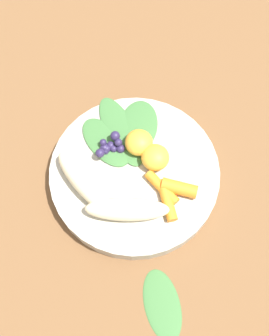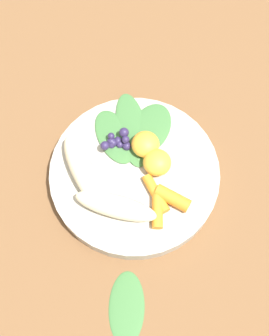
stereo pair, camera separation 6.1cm
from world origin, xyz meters
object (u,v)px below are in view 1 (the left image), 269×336
object	(u,v)px
bowl	(134,174)
orange_segment_near	(139,142)
banana_peeled_left	(127,209)
banana_peeled_right	(84,182)
kale_leaf_stray	(162,305)

from	to	relation	value
bowl	orange_segment_near	distance (m)	0.05
banana_peeled_left	banana_peeled_right	xyz separation A→B (m)	(-0.07, -0.02, 0.00)
bowl	banana_peeled_left	world-z (taller)	banana_peeled_left
banana_peeled_right	kale_leaf_stray	world-z (taller)	banana_peeled_right
bowl	banana_peeled_right	xyz separation A→B (m)	(-0.03, -0.07, 0.03)
banana_peeled_left	bowl	bearing A→B (deg)	82.03
banana_peeled_right	orange_segment_near	bearing A→B (deg)	88.89
bowl	banana_peeled_left	xyz separation A→B (m)	(0.04, -0.05, 0.03)
kale_leaf_stray	orange_segment_near	bearing A→B (deg)	174.90
banana_peeled_right	kale_leaf_stray	size ratio (longest dim) A/B	1.20
kale_leaf_stray	banana_peeled_left	bearing A→B (deg)	-171.59
orange_segment_near	kale_leaf_stray	distance (m)	0.23
banana_peeled_left	banana_peeled_right	distance (m)	0.07
bowl	banana_peeled_right	distance (m)	0.08
bowl	banana_peeled_left	distance (m)	0.07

